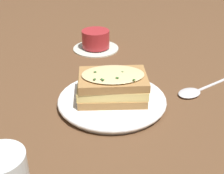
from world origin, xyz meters
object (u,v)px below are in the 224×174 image
dinner_plate (112,100)px  teacup_with_saucer (96,41)px  sandwich (112,86)px  spoon (192,92)px

dinner_plate → teacup_with_saucer: (-0.18, 0.30, 0.02)m
sandwich → dinner_plate: bearing=-111.9°
dinner_plate → sandwich: sandwich is taller
sandwich → teacup_with_saucer: size_ratio=1.22×
teacup_with_saucer → spoon: teacup_with_saucer is taller
dinner_plate → sandwich: 0.04m
sandwich → spoon: (0.17, 0.12, -0.04)m
sandwich → teacup_with_saucer: 0.35m
teacup_with_saucer → spoon: bearing=-119.9°
dinner_plate → spoon: bearing=35.6°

